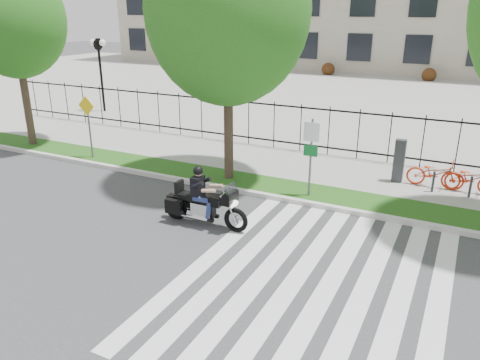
% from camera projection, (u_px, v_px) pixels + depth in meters
% --- Properties ---
extents(ground, '(120.00, 120.00, 0.00)m').
position_uv_depth(ground, '(141.00, 238.00, 12.60)').
color(ground, '#39393C').
rests_on(ground, ground).
extents(curb, '(60.00, 0.20, 0.15)m').
position_uv_depth(curb, '(216.00, 186.00, 16.01)').
color(curb, beige).
rests_on(curb, ground).
extents(grass_verge, '(60.00, 1.50, 0.15)m').
position_uv_depth(grass_verge, '(227.00, 179.00, 16.72)').
color(grass_verge, '#214D13').
rests_on(grass_verge, ground).
extents(sidewalk, '(60.00, 3.50, 0.15)m').
position_uv_depth(sidewalk, '(257.00, 160.00, 18.82)').
color(sidewalk, '#98958E').
rests_on(sidewalk, ground).
extents(plaza, '(80.00, 34.00, 0.10)m').
position_uv_depth(plaza, '(359.00, 94.00, 33.55)').
color(plaza, '#98958E').
rests_on(plaza, ground).
extents(crosswalk_stripes, '(5.70, 8.00, 0.01)m').
position_uv_depth(crosswalk_stripes, '(313.00, 282.00, 10.56)').
color(crosswalk_stripes, silver).
rests_on(crosswalk_stripes, ground).
extents(iron_fence, '(30.00, 0.06, 2.00)m').
position_uv_depth(iron_fence, '(274.00, 125.00, 19.92)').
color(iron_fence, black).
rests_on(iron_fence, sidewalk).
extents(lamp_post_left, '(1.06, 0.70, 4.25)m').
position_uv_depth(lamp_post_left, '(99.00, 57.00, 26.60)').
color(lamp_post_left, black).
rests_on(lamp_post_left, ground).
extents(street_tree_0, '(4.13, 4.13, 7.61)m').
position_uv_depth(street_tree_0, '(14.00, 20.00, 19.02)').
color(street_tree_0, '#3A2A1F').
rests_on(street_tree_0, grass_verge).
extents(street_tree_1, '(5.31, 5.31, 8.69)m').
position_uv_depth(street_tree_1, '(227.00, 9.00, 14.72)').
color(street_tree_1, '#3A2A1F').
rests_on(street_tree_1, grass_verge).
extents(sign_pole_regulatory, '(0.50, 0.09, 2.50)m').
position_uv_depth(sign_pole_regulatory, '(311.00, 148.00, 14.51)').
color(sign_pole_regulatory, '#59595B').
rests_on(sign_pole_regulatory, grass_verge).
extents(sign_pole_warning, '(0.78, 0.09, 2.49)m').
position_uv_depth(sign_pole_warning, '(88.00, 119.00, 18.36)').
color(sign_pole_warning, '#59595B').
rests_on(sign_pole_warning, grass_verge).
extents(motorcycle_rider, '(2.72, 0.79, 2.10)m').
position_uv_depth(motorcycle_rider, '(204.00, 202.00, 13.12)').
color(motorcycle_rider, black).
rests_on(motorcycle_rider, ground).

